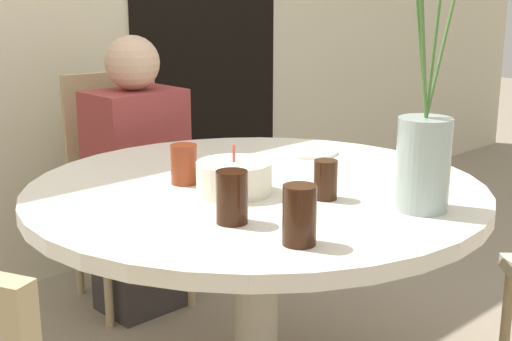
% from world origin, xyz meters
% --- Properties ---
extents(doorway_panel, '(0.90, 0.01, 2.05)m').
position_xyz_m(doorway_panel, '(0.98, 1.36, 1.02)').
color(doorway_panel, black).
rests_on(doorway_panel, ground_plane).
extents(dining_table, '(1.25, 1.25, 0.71)m').
position_xyz_m(dining_table, '(0.00, 0.00, 0.58)').
color(dining_table, silver).
rests_on(dining_table, ground_plane).
extents(chair_far_back, '(0.48, 0.48, 0.90)m').
position_xyz_m(chair_far_back, '(0.22, 1.00, 0.51)').
color(chair_far_back, beige).
rests_on(chair_far_back, ground_plane).
extents(birthday_cake, '(0.20, 0.20, 0.13)m').
position_xyz_m(birthday_cake, '(-0.10, -0.02, 0.75)').
color(birthday_cake, white).
rests_on(birthday_cake, dining_table).
extents(flower_vase, '(0.26, 0.13, 0.78)m').
position_xyz_m(flower_vase, '(0.14, -0.43, 0.90)').
color(flower_vase, '#9EB2AD').
rests_on(flower_vase, dining_table).
extents(side_plate, '(0.19, 0.19, 0.01)m').
position_xyz_m(side_plate, '(0.38, 0.15, 0.71)').
color(side_plate, white).
rests_on(side_plate, dining_table).
extents(drink_glass_0, '(0.06, 0.06, 0.10)m').
position_xyz_m(drink_glass_0, '(0.04, -0.22, 0.76)').
color(drink_glass_0, '#33190C').
rests_on(drink_glass_0, dining_table).
extents(drink_glass_1, '(0.07, 0.07, 0.13)m').
position_xyz_m(drink_glass_1, '(-0.25, -0.39, 0.77)').
color(drink_glass_1, '#33190C').
rests_on(drink_glass_1, dining_table).
extents(drink_glass_2, '(0.07, 0.07, 0.12)m').
position_xyz_m(drink_glass_2, '(-0.26, -0.19, 0.77)').
color(drink_glass_2, '#33190C').
rests_on(drink_glass_2, dining_table).
extents(drink_glass_3, '(0.07, 0.07, 0.11)m').
position_xyz_m(drink_glass_3, '(-0.13, 0.14, 0.76)').
color(drink_glass_3, maroon).
rests_on(drink_glass_3, dining_table).
extents(person_boy, '(0.34, 0.24, 1.06)m').
position_xyz_m(person_boy, '(0.18, 0.84, 0.50)').
color(person_boy, '#383333').
rests_on(person_boy, ground_plane).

